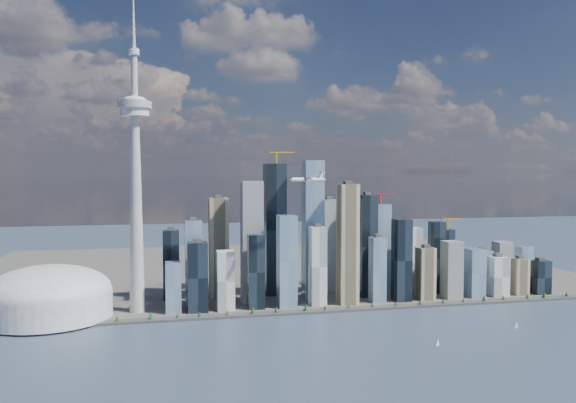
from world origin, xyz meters
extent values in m
plane|color=#324159|center=(0.00, 0.00, 0.00)|extent=(4000.00, 4000.00, 0.00)
cube|color=#383838|center=(0.00, 250.00, 2.00)|extent=(1100.00, 22.00, 4.00)
cube|color=#4C4C47|center=(0.00, 700.00, 1.50)|extent=(1400.00, 900.00, 3.00)
cylinder|color=#3F2D1E|center=(-476.67, 250.00, 5.20)|extent=(1.00, 1.00, 2.40)
cone|color=#184520|center=(-476.67, 250.00, 8.80)|extent=(7.20, 7.20, 8.00)
cylinder|color=#3F2D1E|center=(-390.00, 250.00, 5.20)|extent=(1.00, 1.00, 2.40)
cone|color=#184520|center=(-390.00, 250.00, 8.80)|extent=(7.20, 7.20, 8.00)
cylinder|color=#3F2D1E|center=(-303.33, 250.00, 5.20)|extent=(1.00, 1.00, 2.40)
cone|color=#184520|center=(-303.33, 250.00, 8.80)|extent=(7.20, 7.20, 8.00)
cylinder|color=#3F2D1E|center=(-216.67, 250.00, 5.20)|extent=(1.00, 1.00, 2.40)
cone|color=#184520|center=(-216.67, 250.00, 8.80)|extent=(7.20, 7.20, 8.00)
cylinder|color=#3F2D1E|center=(-130.00, 250.00, 5.20)|extent=(1.00, 1.00, 2.40)
cone|color=#184520|center=(-130.00, 250.00, 8.80)|extent=(7.20, 7.20, 8.00)
cylinder|color=#3F2D1E|center=(-43.33, 250.00, 5.20)|extent=(1.00, 1.00, 2.40)
cone|color=#184520|center=(-43.33, 250.00, 8.80)|extent=(7.20, 7.20, 8.00)
cylinder|color=#3F2D1E|center=(43.33, 250.00, 5.20)|extent=(1.00, 1.00, 2.40)
cone|color=#184520|center=(43.33, 250.00, 8.80)|extent=(7.20, 7.20, 8.00)
cylinder|color=#3F2D1E|center=(130.00, 250.00, 5.20)|extent=(1.00, 1.00, 2.40)
cone|color=#184520|center=(130.00, 250.00, 8.80)|extent=(7.20, 7.20, 8.00)
cylinder|color=#3F2D1E|center=(216.67, 250.00, 5.20)|extent=(1.00, 1.00, 2.40)
cone|color=#184520|center=(216.67, 250.00, 8.80)|extent=(7.20, 7.20, 8.00)
cylinder|color=#3F2D1E|center=(303.33, 250.00, 5.20)|extent=(1.00, 1.00, 2.40)
cone|color=#184520|center=(303.33, 250.00, 8.80)|extent=(7.20, 7.20, 8.00)
cylinder|color=#3F2D1E|center=(390.00, 250.00, 5.20)|extent=(1.00, 1.00, 2.40)
cone|color=#184520|center=(390.00, 250.00, 8.80)|extent=(7.20, 7.20, 8.00)
cylinder|color=#3F2D1E|center=(476.67, 250.00, 5.20)|extent=(1.00, 1.00, 2.40)
cone|color=#184520|center=(476.67, 250.00, 8.80)|extent=(7.20, 7.20, 8.00)
cube|color=black|center=(-200.00, 290.00, 62.74)|extent=(34.00, 34.00, 119.48)
cube|color=#7D9BBC|center=(-200.00, 340.00, 79.03)|extent=(30.00, 30.00, 152.06)
cube|color=silver|center=(-150.00, 290.00, 54.59)|extent=(30.00, 30.00, 103.18)
cube|color=#C5B787|center=(-150.00, 395.00, 98.04)|extent=(36.00, 36.00, 190.07)
cube|color=slate|center=(-95.00, 340.00, 114.33)|extent=(38.00, 38.00, 222.66)
cube|color=black|center=(-95.00, 290.00, 68.17)|extent=(28.00, 28.00, 130.34)
cube|color=#7D9BBC|center=(-40.00, 290.00, 84.46)|extent=(32.00, 32.00, 162.92)
cube|color=black|center=(-40.00, 395.00, 130.62)|extent=(40.00, 40.00, 255.24)
cube|color=#7D9BBC|center=(15.00, 340.00, 133.34)|extent=(36.00, 36.00, 260.67)
cube|color=silver|center=(15.00, 290.00, 73.60)|extent=(28.00, 28.00, 141.20)
cube|color=#C5B787|center=(70.00, 290.00, 111.61)|extent=(34.00, 34.00, 217.23)
cube|color=slate|center=(70.00, 395.00, 95.32)|extent=(30.00, 30.00, 184.64)
cube|color=black|center=(125.00, 340.00, 100.75)|extent=(32.00, 32.00, 195.51)
cube|color=#7D9BBC|center=(125.00, 290.00, 62.74)|extent=(26.00, 26.00, 119.48)
cube|color=black|center=(175.00, 290.00, 79.03)|extent=(30.00, 30.00, 152.06)
cube|color=#7D9BBC|center=(175.00, 395.00, 89.89)|extent=(34.00, 34.00, 173.78)
cube|color=silver|center=(225.00, 340.00, 68.17)|extent=(28.00, 28.00, 130.34)
cube|color=#C5B787|center=(225.00, 290.00, 51.88)|extent=(30.00, 30.00, 97.75)
cube|color=slate|center=(275.00, 290.00, 57.31)|extent=(32.00, 32.00, 108.61)
cube|color=black|center=(275.00, 340.00, 73.60)|extent=(26.00, 26.00, 141.20)
cube|color=#7D9BBC|center=(325.00, 290.00, 49.16)|extent=(30.00, 30.00, 92.32)
cube|color=black|center=(325.00, 395.00, 62.74)|extent=(28.00, 28.00, 119.48)
cube|color=#7D9BBC|center=(375.00, 340.00, 43.73)|extent=(30.00, 30.00, 81.46)
cube|color=silver|center=(375.00, 290.00, 41.01)|extent=(34.00, 34.00, 76.03)
cube|color=#C5B787|center=(420.00, 290.00, 38.30)|extent=(28.00, 28.00, 70.60)
cube|color=slate|center=(420.00, 340.00, 51.88)|extent=(30.00, 30.00, 97.75)
cube|color=black|center=(465.00, 290.00, 35.58)|extent=(32.00, 32.00, 65.17)
cube|color=#7D9BBC|center=(465.00, 340.00, 46.45)|extent=(26.00, 26.00, 86.89)
cube|color=black|center=(-240.00, 395.00, 68.17)|extent=(30.00, 30.00, 130.34)
cube|color=#7D9BBC|center=(-240.00, 290.00, 46.45)|extent=(26.00, 26.00, 86.89)
cube|color=orange|center=(-40.00, 395.00, 269.24)|extent=(3.00, 3.00, 22.00)
cube|color=orange|center=(-31.75, 395.00, 280.24)|extent=(55.00, 2.20, 2.20)
cube|color=#383838|center=(-56.50, 395.00, 282.24)|extent=(6.00, 4.00, 4.00)
cube|color=red|center=(175.00, 395.00, 187.78)|extent=(3.00, 3.00, 22.00)
cube|color=red|center=(182.20, 395.00, 198.78)|extent=(48.00, 2.20, 2.20)
cube|color=#383838|center=(160.60, 395.00, 200.78)|extent=(6.00, 4.00, 4.00)
cube|color=orange|center=(325.00, 395.00, 133.48)|extent=(3.00, 3.00, 22.00)
cube|color=orange|center=(331.75, 395.00, 144.48)|extent=(45.00, 2.20, 2.20)
cube|color=#383838|center=(311.50, 395.00, 146.48)|extent=(6.00, 4.00, 4.00)
cone|color=#999994|center=(-300.00, 310.00, 173.00)|extent=(26.00, 26.00, 340.00)
cylinder|color=#BABABA|center=(-300.00, 310.00, 343.00)|extent=(48.00, 48.00, 14.00)
cylinder|color=#999994|center=(-300.00, 310.00, 355.00)|extent=(56.00, 56.00, 12.00)
ellipsoid|color=#BABABA|center=(-300.00, 310.00, 363.00)|extent=(40.00, 40.00, 14.00)
cylinder|color=#999994|center=(-300.00, 310.00, 403.00)|extent=(11.00, 11.00, 80.00)
cylinder|color=#BABABA|center=(-300.00, 310.00, 443.00)|extent=(18.00, 18.00, 10.00)
cone|color=silver|center=(-300.00, 310.00, 501.00)|extent=(7.00, 7.00, 105.00)
cylinder|color=#BABABA|center=(-440.00, 300.00, 25.00)|extent=(200.00, 200.00, 44.00)
ellipsoid|color=#BABABA|center=(-440.00, 300.00, 47.00)|extent=(200.00, 200.00, 84.00)
cylinder|color=silver|center=(-24.65, 214.94, 229.71)|extent=(54.25, 15.93, 6.64)
cone|color=silver|center=(-52.22, 210.06, 229.71)|extent=(8.30, 7.80, 6.64)
cone|color=silver|center=(3.94, 220.00, 229.71)|extent=(11.37, 8.34, 6.64)
cube|color=silver|center=(-26.69, 214.58, 233.23)|extent=(18.29, 58.63, 1.04)
cylinder|color=silver|center=(-24.70, 203.34, 231.57)|extent=(11.88, 5.66, 3.73)
cylinder|color=silver|center=(-28.68, 225.81, 231.57)|extent=(11.88, 5.66, 3.73)
cylinder|color=#3F3F3F|center=(-30.83, 202.26, 231.57)|extent=(1.75, 8.22, 8.30)
cylinder|color=#3F3F3F|center=(-34.80, 224.72, 231.57)|extent=(1.75, 8.22, 8.30)
cube|color=silver|center=(0.88, 219.45, 236.34)|extent=(5.86, 1.83, 11.41)
cube|color=silver|center=(0.88, 219.45, 242.15)|extent=(7.74, 19.17, 0.73)
cube|color=silver|center=(117.56, 34.87, 0.43)|extent=(6.70, 4.12, 0.86)
cylinder|color=#999999|center=(117.56, 34.87, 5.37)|extent=(0.26, 0.26, 9.66)
cube|color=silver|center=(278.47, 89.87, 0.46)|extent=(7.13, 3.07, 0.92)
cylinder|color=#999999|center=(278.47, 89.87, 5.75)|extent=(0.28, 0.28, 10.35)
camera|label=1|loc=(-252.48, -673.47, 241.97)|focal=35.00mm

